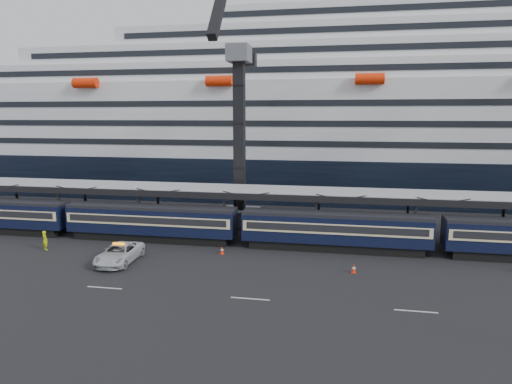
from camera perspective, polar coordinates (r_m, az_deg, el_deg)
ground at (r=39.28m, az=21.44°, el=-11.57°), size 260.00×260.00×0.00m
train at (r=47.54m, az=13.87°, el=-4.74°), size 133.05×3.00×4.05m
canopy at (r=51.30m, az=18.97°, el=-0.46°), size 130.00×6.25×5.53m
cruise_ship at (r=82.28m, az=15.36°, el=8.28°), size 214.09×28.84×34.00m
crane_dark_near at (r=56.07m, az=-2.19°, el=7.73°), size 4.50×17.75×35.08m
pickup_truck at (r=45.17m, az=-16.73°, el=-7.37°), size 3.20×6.44×1.76m
worker at (r=51.95m, az=-24.88°, el=-5.51°), size 0.88×0.77×2.01m
traffic_cone_b at (r=46.14m, az=-4.28°, el=-7.25°), size 0.40×0.40×0.79m
traffic_cone_c at (r=41.64m, az=12.12°, el=-9.32°), size 0.40×0.40×0.80m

